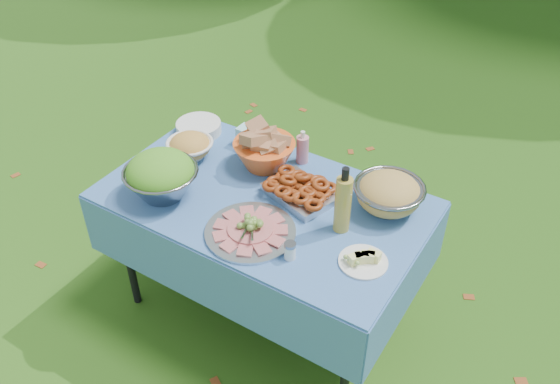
# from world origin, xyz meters

# --- Properties ---
(ground) EXTENTS (80.00, 80.00, 0.00)m
(ground) POSITION_xyz_m (0.00, 0.00, 0.00)
(ground) COLOR black
(ground) RESTS_ON ground
(picnic_table) EXTENTS (1.46, 0.86, 0.76)m
(picnic_table) POSITION_xyz_m (0.00, 0.00, 0.38)
(picnic_table) COLOR #74ACE0
(picnic_table) RESTS_ON ground
(salad_bowl) EXTENTS (0.42, 0.42, 0.22)m
(salad_bowl) POSITION_xyz_m (-0.40, -0.22, 0.87)
(salad_bowl) COLOR gray
(salad_bowl) RESTS_ON picnic_table
(pasta_bowl_white) EXTENTS (0.25, 0.25, 0.13)m
(pasta_bowl_white) POSITION_xyz_m (-0.49, 0.08, 0.82)
(pasta_bowl_white) COLOR silver
(pasta_bowl_white) RESTS_ON picnic_table
(plate_stack) EXTENTS (0.29, 0.29, 0.06)m
(plate_stack) POSITION_xyz_m (-0.59, 0.28, 0.79)
(plate_stack) COLOR silver
(plate_stack) RESTS_ON picnic_table
(wipes_box) EXTENTS (0.11, 0.08, 0.10)m
(wipes_box) POSITION_xyz_m (-0.30, 0.33, 0.81)
(wipes_box) COLOR #9DE4F1
(wipes_box) RESTS_ON picnic_table
(sanitizer_bottle) EXTENTS (0.07, 0.07, 0.17)m
(sanitizer_bottle) POSITION_xyz_m (0.00, 0.34, 0.85)
(sanitizer_bottle) COLOR #D67D8A
(sanitizer_bottle) RESTS_ON picnic_table
(bread_bowl) EXTENTS (0.36, 0.36, 0.20)m
(bread_bowl) POSITION_xyz_m (-0.14, 0.22, 0.86)
(bread_bowl) COLOR #DE571F
(bread_bowl) RESTS_ON picnic_table
(pasta_bowl_steel) EXTENTS (0.33, 0.33, 0.17)m
(pasta_bowl_steel) POSITION_xyz_m (0.50, 0.24, 0.84)
(pasta_bowl_steel) COLOR gray
(pasta_bowl_steel) RESTS_ON picnic_table
(fried_tray) EXTENTS (0.37, 0.31, 0.07)m
(fried_tray) POSITION_xyz_m (0.13, 0.10, 0.80)
(fried_tray) COLOR #BBBAC0
(fried_tray) RESTS_ON picnic_table
(charcuterie_platter) EXTENTS (0.46, 0.46, 0.09)m
(charcuterie_platter) POSITION_xyz_m (0.08, -0.23, 0.81)
(charcuterie_platter) COLOR #B7BBBF
(charcuterie_platter) RESTS_ON picnic_table
(oil_bottle) EXTENTS (0.08, 0.08, 0.32)m
(oil_bottle) POSITION_xyz_m (0.39, 0.00, 0.92)
(oil_bottle) COLOR #AA9335
(oil_bottle) RESTS_ON picnic_table
(cheese_plate) EXTENTS (0.25, 0.25, 0.05)m
(cheese_plate) POSITION_xyz_m (0.56, -0.13, 0.79)
(cheese_plate) COLOR silver
(cheese_plate) RESTS_ON picnic_table
(shaker) EXTENTS (0.06, 0.06, 0.08)m
(shaker) POSITION_xyz_m (0.30, -0.26, 0.80)
(shaker) COLOR white
(shaker) RESTS_ON picnic_table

